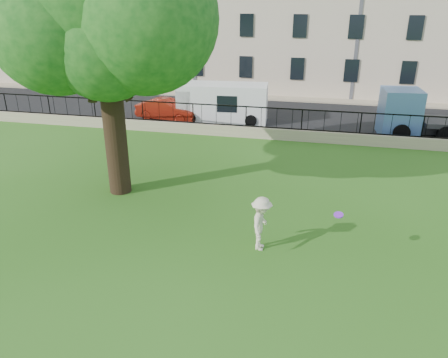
% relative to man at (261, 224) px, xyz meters
% --- Properties ---
extents(ground, '(120.00, 120.00, 0.00)m').
position_rel_man_xyz_m(ground, '(-2.50, -0.75, -0.86)').
color(ground, '#2A6016').
rests_on(ground, ground).
extents(retaining_wall, '(50.00, 0.40, 0.60)m').
position_rel_man_xyz_m(retaining_wall, '(-2.50, 11.25, -0.56)').
color(retaining_wall, gray).
rests_on(retaining_wall, ground).
extents(iron_railing, '(50.00, 0.05, 1.13)m').
position_rel_man_xyz_m(iron_railing, '(-2.50, 11.25, 0.29)').
color(iron_railing, black).
rests_on(iron_railing, retaining_wall).
extents(street, '(60.00, 9.00, 0.01)m').
position_rel_man_xyz_m(street, '(-2.50, 15.95, -0.86)').
color(street, black).
rests_on(street, ground).
extents(sidewalk, '(60.00, 1.40, 0.12)m').
position_rel_man_xyz_m(sidewalk, '(-2.50, 21.15, -0.80)').
color(sidewalk, gray).
rests_on(sidewalk, ground).
extents(man, '(0.68, 1.13, 1.72)m').
position_rel_man_xyz_m(man, '(0.00, 0.00, 0.00)').
color(man, beige).
rests_on(man, ground).
extents(frisbee, '(0.34, 0.34, 0.12)m').
position_rel_man_xyz_m(frisbee, '(2.20, -0.23, 0.68)').
color(frisbee, '#8828E4').
extents(red_sedan, '(4.10, 1.87, 1.30)m').
position_rel_man_xyz_m(red_sedan, '(-7.87, 13.65, -0.21)').
color(red_sedan, '#AA2614').
rests_on(red_sedan, street).
extents(white_van, '(5.58, 2.56, 2.28)m').
position_rel_man_xyz_m(white_van, '(-4.50, 14.28, 0.28)').
color(white_van, white).
rests_on(white_van, street).
extents(blue_truck, '(6.25, 2.64, 2.56)m').
position_rel_man_xyz_m(blue_truck, '(7.71, 13.65, 0.42)').
color(blue_truck, '#507ABB').
rests_on(blue_truck, street).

